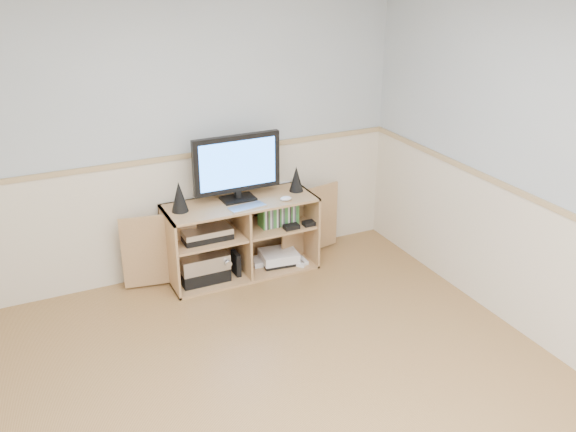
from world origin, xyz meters
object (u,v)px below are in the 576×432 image
object	(u,v)px
media_cabinet	(239,234)
monitor	(237,165)
keyboard	(247,207)
game_consoles	(277,257)

from	to	relation	value
media_cabinet	monitor	distance (m)	0.62
keyboard	game_consoles	size ratio (longest dim) A/B	0.66
keyboard	game_consoles	world-z (taller)	keyboard
media_cabinet	monitor	xyz separation A→B (m)	(0.00, -0.01, 0.62)
keyboard	game_consoles	distance (m)	0.68
keyboard	game_consoles	bearing A→B (deg)	14.09
monitor	game_consoles	distance (m)	0.94
monitor	game_consoles	xyz separation A→B (m)	(0.32, -0.06, -0.88)
media_cabinet	monitor	bearing A→B (deg)	-90.00
monitor	keyboard	size ratio (longest dim) A/B	2.46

